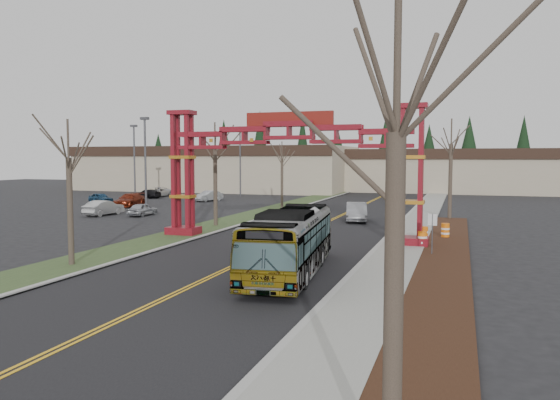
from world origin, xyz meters
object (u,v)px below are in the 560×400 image
at_px(parked_car_near_b, 104,208).
at_px(barrel_north, 445,231).
at_px(bare_tree_right_near, 396,136).
at_px(parked_car_far_a, 208,196).
at_px(gateway_arch, 289,151).
at_px(barrel_mid, 424,234).
at_px(parked_car_mid_b, 101,198).
at_px(light_pole_near, 145,158).
at_px(parked_car_mid_a, 130,200).
at_px(parked_car_near_a, 142,209).
at_px(retail_building_west, 220,168).
at_px(bare_tree_median_far, 282,159).
at_px(bare_tree_right_far, 451,145).
at_px(parked_car_far_c, 148,194).
at_px(bare_tree_median_near, 69,159).
at_px(silver_sedan, 357,212).
at_px(parked_car_far_b, 157,192).
at_px(light_pole_mid, 134,157).
at_px(barrel_south, 422,240).
at_px(retail_building_east, 456,170).
at_px(street_sign, 432,226).
at_px(transit_bus, 290,242).
at_px(bare_tree_median_mid, 215,150).

distance_m(parked_car_near_b, barrel_north, 32.36).
bearing_deg(bare_tree_right_near, parked_car_far_a, 118.57).
relative_size(gateway_arch, barrel_mid, 18.06).
xyz_separation_m(parked_car_mid_b, light_pole_near, (12.37, -9.40, 4.90)).
xyz_separation_m(parked_car_mid_a, parked_car_far_a, (5.18, 9.90, -0.07)).
bearing_deg(barrel_north, light_pole_near, 164.04).
bearing_deg(parked_car_near_a, parked_car_far_a, -83.85).
relative_size(retail_building_west, parked_car_mid_b, 12.29).
bearing_deg(bare_tree_median_far, bare_tree_right_far, -19.13).
xyz_separation_m(parked_car_far_c, bare_tree_median_near, (22.38, -42.87, 4.89)).
bearing_deg(silver_sedan, barrel_mid, -69.03).
bearing_deg(parked_car_far_b, parked_car_mid_a, -67.89).
bearing_deg(light_pole_mid, parked_car_near_a, -54.53).
xyz_separation_m(gateway_arch, barrel_north, (9.98, 4.14, -5.45)).
height_order(barrel_south, barrel_mid, barrel_south).
height_order(retail_building_east, parked_car_near_b, retail_building_east).
bearing_deg(bare_tree_right_far, street_sign, -91.59).
relative_size(parked_car_near_b, barrel_north, 4.18).
height_order(bare_tree_median_near, bare_tree_right_far, bare_tree_right_far).
height_order(retail_building_east, light_pole_near, light_pole_near).
distance_m(retail_building_east, parked_car_far_c, 50.98).
distance_m(parked_car_mid_b, light_pole_mid, 6.57).
relative_size(bare_tree_median_near, light_pole_mid, 0.77).
bearing_deg(bare_tree_right_near, parked_car_mid_b, 130.63).
height_order(gateway_arch, transit_bus, gateway_arch).
distance_m(parked_car_near_a, parked_car_far_a, 18.33).
bearing_deg(barrel_south, bare_tree_right_far, 85.81).
height_order(parked_car_far_b, barrel_south, parked_car_far_b).
bearing_deg(parked_car_near_a, parked_car_mid_b, -40.28).
bearing_deg(light_pole_near, retail_building_east, 59.77).
height_order(gateway_arch, bare_tree_median_mid, gateway_arch).
distance_m(parked_car_mid_b, barrel_south, 45.81).
height_order(parked_car_far_a, bare_tree_right_far, bare_tree_right_far).
bearing_deg(bare_tree_median_near, retail_building_east, 76.30).
bearing_deg(retail_building_west, parked_car_far_b, -91.41).
bearing_deg(transit_bus, bare_tree_right_near, -73.81).
bearing_deg(parked_car_far_a, retail_building_east, 67.23).
distance_m(bare_tree_median_far, barrel_mid, 26.89).
bearing_deg(street_sign, parked_car_near_a, 153.79).
xyz_separation_m(bare_tree_right_far, light_pole_mid, (-38.47, 8.56, -1.11)).
bearing_deg(transit_bus, parked_car_near_b, 135.14).
bearing_deg(parked_car_mid_a, light_pole_mid, 110.06).
bearing_deg(bare_tree_right_far, bare_tree_median_near, -122.39).
xyz_separation_m(parked_car_near_b, parked_car_mid_b, (-9.35, 12.13, -0.09)).
distance_m(bare_tree_median_far, bare_tree_right_far, 19.10).
bearing_deg(barrel_mid, transit_bus, -113.31).
relative_size(retail_building_east, parked_car_near_a, 10.50).
relative_size(parked_car_near_a, parked_car_mid_b, 0.97).
xyz_separation_m(parked_car_near_a, barrel_mid, (26.81, -8.33, -0.11)).
height_order(parked_car_near_b, bare_tree_median_near, bare_tree_median_near).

